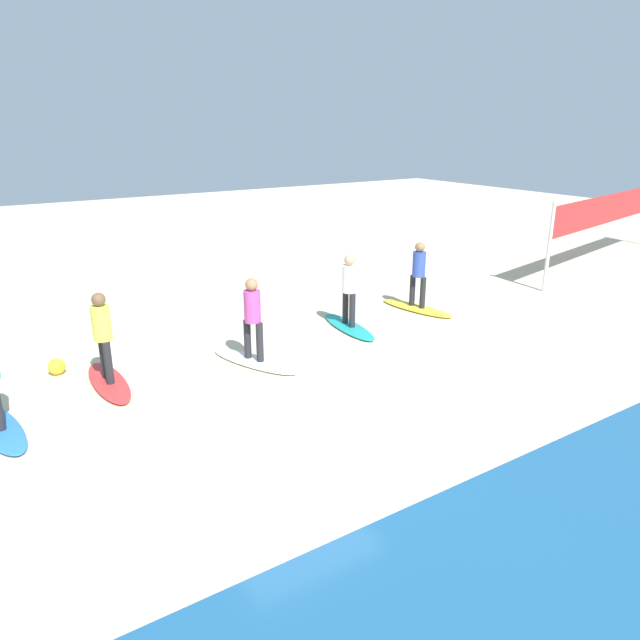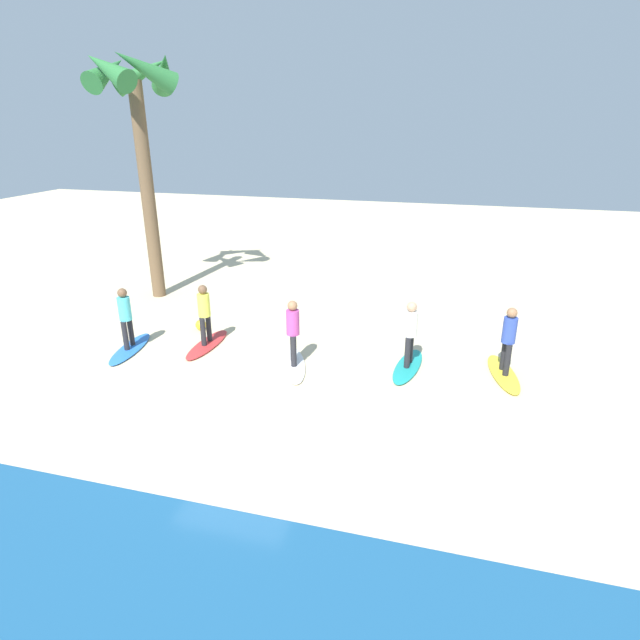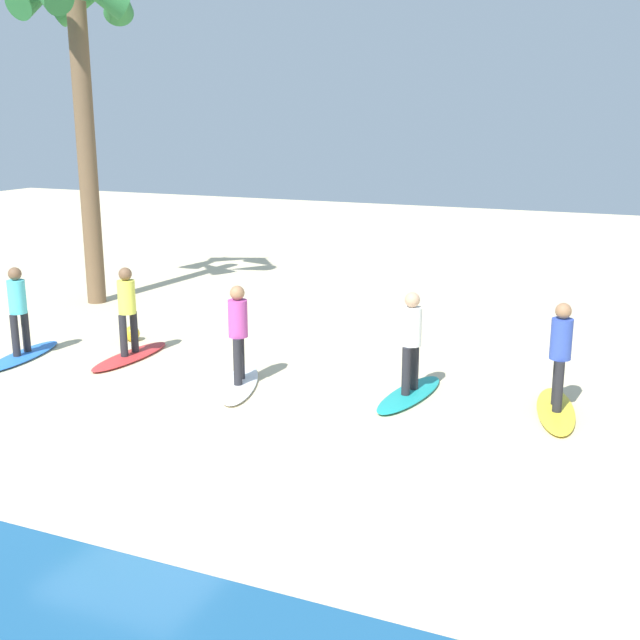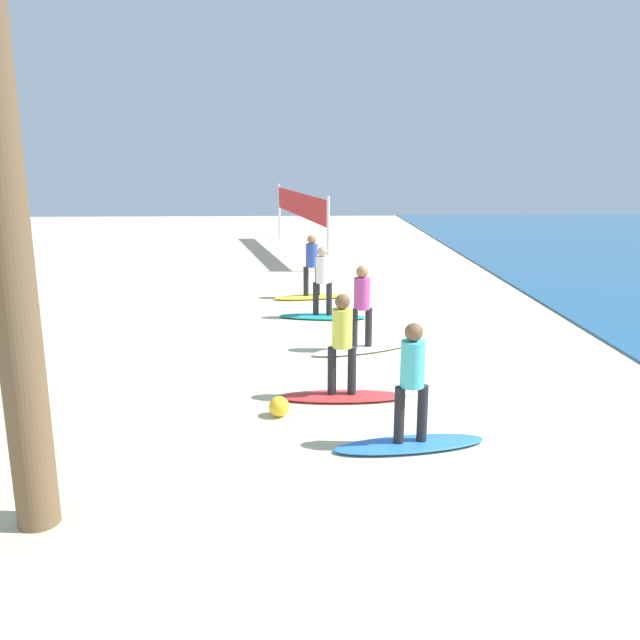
{
  "view_description": "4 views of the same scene",
  "coord_description": "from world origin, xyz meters",
  "px_view_note": "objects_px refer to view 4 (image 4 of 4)",
  "views": [
    {
      "loc": [
        4.27,
        7.49,
        4.54
      ],
      "look_at": [
        -1.48,
        -1.29,
        0.98
      ],
      "focal_mm": 33.01,
      "sensor_mm": 36.0,
      "label": 1
    },
    {
      "loc": [
        -4.18,
        8.91,
        5.78
      ],
      "look_at": [
        -1.13,
        -2.38,
        1.23
      ],
      "focal_mm": 29.13,
      "sensor_mm": 36.0,
      "label": 2
    },
    {
      "loc": [
        -6.83,
        8.92,
        4.42
      ],
      "look_at": [
        -1.72,
        -2.77,
        1.14
      ],
      "focal_mm": 44.85,
      "sensor_mm": 36.0,
      "label": 3
    },
    {
      "loc": [
        12.29,
        -3.49,
        3.86
      ],
      "look_at": [
        -0.27,
        -3.0,
        0.71
      ],
      "focal_mm": 37.57,
      "sensor_mm": 36.0,
      "label": 4
    }
  ],
  "objects_px": {
    "volleyball_net": "(300,207)",
    "beach_ball": "(279,406)",
    "surfer_yellow": "(312,261)",
    "surfer_teal": "(322,276)",
    "surfboard_red": "(342,396)",
    "surfer_red": "(342,337)",
    "surfer_white": "(362,301)",
    "surfboard_blue": "(410,444)",
    "surfer_blue": "(412,374)",
    "surfboard_teal": "(322,316)",
    "surfboard_yellow": "(312,297)",
    "surfboard_white": "(361,349)"
  },
  "relations": [
    {
      "from": "surfboard_red",
      "to": "surfer_red",
      "type": "bearing_deg",
      "value": 0.0
    },
    {
      "from": "surfboard_yellow",
      "to": "volleyball_net",
      "type": "height_order",
      "value": "volleyball_net"
    },
    {
      "from": "surfer_yellow",
      "to": "surfboard_teal",
      "type": "distance_m",
      "value": 2.48
    },
    {
      "from": "surfer_yellow",
      "to": "surfer_white",
      "type": "relative_size",
      "value": 1.0
    },
    {
      "from": "surfboard_yellow",
      "to": "surfboard_teal",
      "type": "bearing_deg",
      "value": -96.13
    },
    {
      "from": "surfboard_red",
      "to": "surfer_blue",
      "type": "height_order",
      "value": "surfer_blue"
    },
    {
      "from": "surfer_white",
      "to": "beach_ball",
      "type": "relative_size",
      "value": 5.26
    },
    {
      "from": "surfboard_yellow",
      "to": "surfer_teal",
      "type": "relative_size",
      "value": 1.28
    },
    {
      "from": "surfer_teal",
      "to": "surfer_yellow",
      "type": "bearing_deg",
      "value": -175.1
    },
    {
      "from": "surfboard_teal",
      "to": "surfboard_white",
      "type": "height_order",
      "value": "same"
    },
    {
      "from": "surfboard_teal",
      "to": "surfboard_blue",
      "type": "height_order",
      "value": "same"
    },
    {
      "from": "surfboard_yellow",
      "to": "beach_ball",
      "type": "relative_size",
      "value": 6.73
    },
    {
      "from": "surfer_white",
      "to": "beach_ball",
      "type": "xyz_separation_m",
      "value": [
        3.35,
        -1.57,
        -0.88
      ]
    },
    {
      "from": "surfer_yellow",
      "to": "surfboard_teal",
      "type": "relative_size",
      "value": 0.78
    },
    {
      "from": "surfboard_red",
      "to": "surfer_red",
      "type": "distance_m",
      "value": 0.99
    },
    {
      "from": "surfer_white",
      "to": "surfer_red",
      "type": "relative_size",
      "value": 1.0
    },
    {
      "from": "surfer_yellow",
      "to": "surfer_blue",
      "type": "height_order",
      "value": "same"
    },
    {
      "from": "surfboard_blue",
      "to": "surfboard_yellow",
      "type": "bearing_deg",
      "value": 88.02
    },
    {
      "from": "surfer_yellow",
      "to": "surfer_red",
      "type": "height_order",
      "value": "same"
    },
    {
      "from": "surfer_white",
      "to": "volleyball_net",
      "type": "bearing_deg",
      "value": -175.42
    },
    {
      "from": "surfboard_white",
      "to": "surfer_red",
      "type": "xyz_separation_m",
      "value": [
        2.66,
        -0.58,
        0.99
      ]
    },
    {
      "from": "surfer_yellow",
      "to": "surfer_white",
      "type": "xyz_separation_m",
      "value": [
        5.03,
        0.85,
        0.0
      ]
    },
    {
      "from": "surfer_teal",
      "to": "surfer_blue",
      "type": "height_order",
      "value": "same"
    },
    {
      "from": "surfboard_yellow",
      "to": "surfboard_teal",
      "type": "relative_size",
      "value": 1.0
    },
    {
      "from": "volleyball_net",
      "to": "beach_ball",
      "type": "relative_size",
      "value": 28.6
    },
    {
      "from": "beach_ball",
      "to": "surfboard_blue",
      "type": "bearing_deg",
      "value": 56.78
    },
    {
      "from": "surfer_teal",
      "to": "surfboard_white",
      "type": "bearing_deg",
      "value": 13.38
    },
    {
      "from": "surfboard_blue",
      "to": "surfer_red",
      "type": "bearing_deg",
      "value": 104.67
    },
    {
      "from": "surfboard_teal",
      "to": "surfboard_blue",
      "type": "xyz_separation_m",
      "value": [
        7.28,
        0.87,
        0.0
      ]
    },
    {
      "from": "surfer_teal",
      "to": "surfer_blue",
      "type": "relative_size",
      "value": 1.0
    },
    {
      "from": "surfboard_teal",
      "to": "surfer_blue",
      "type": "bearing_deg",
      "value": -76.2
    },
    {
      "from": "surfer_red",
      "to": "surfer_blue",
      "type": "xyz_separation_m",
      "value": [
        1.86,
        0.79,
        0.0
      ]
    },
    {
      "from": "volleyball_net",
      "to": "beach_ball",
      "type": "distance_m",
      "value": 17.04
    },
    {
      "from": "surfer_red",
      "to": "surfboard_white",
      "type": "bearing_deg",
      "value": 167.75
    },
    {
      "from": "surfboard_red",
      "to": "beach_ball",
      "type": "distance_m",
      "value": 1.22
    },
    {
      "from": "surfer_white",
      "to": "surfer_blue",
      "type": "relative_size",
      "value": 1.0
    },
    {
      "from": "surfboard_teal",
      "to": "surfboard_white",
      "type": "relative_size",
      "value": 1.0
    },
    {
      "from": "surfboard_red",
      "to": "surfer_red",
      "type": "xyz_separation_m",
      "value": [
        0.0,
        0.0,
        0.99
      ]
    },
    {
      "from": "surfer_red",
      "to": "volleyball_net",
      "type": "relative_size",
      "value": 0.18
    },
    {
      "from": "surfer_white",
      "to": "beach_ball",
      "type": "distance_m",
      "value": 3.8
    },
    {
      "from": "surfboard_teal",
      "to": "surfer_white",
      "type": "distance_m",
      "value": 3.01
    },
    {
      "from": "surfboard_red",
      "to": "volleyball_net",
      "type": "distance_m",
      "value": 16.37
    },
    {
      "from": "surfer_blue",
      "to": "surfer_red",
      "type": "bearing_deg",
      "value": -156.99
    },
    {
      "from": "surfboard_yellow",
      "to": "surfboard_red",
      "type": "bearing_deg",
      "value": -98.98
    },
    {
      "from": "surfer_blue",
      "to": "beach_ball",
      "type": "xyz_separation_m",
      "value": [
        -1.17,
        -1.79,
        -0.88
      ]
    },
    {
      "from": "surfer_yellow",
      "to": "surfer_teal",
      "type": "relative_size",
      "value": 1.0
    },
    {
      "from": "surfboard_teal",
      "to": "beach_ball",
      "type": "xyz_separation_m",
      "value": [
        6.11,
        -0.91,
        0.11
      ]
    },
    {
      "from": "surfboard_red",
      "to": "surfboard_blue",
      "type": "bearing_deg",
      "value": -65.97
    },
    {
      "from": "surfboard_blue",
      "to": "surfboard_red",
      "type": "bearing_deg",
      "value": 104.67
    },
    {
      "from": "surfer_teal",
      "to": "surfboard_teal",
      "type": "bearing_deg",
      "value": 135.0
    }
  ]
}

